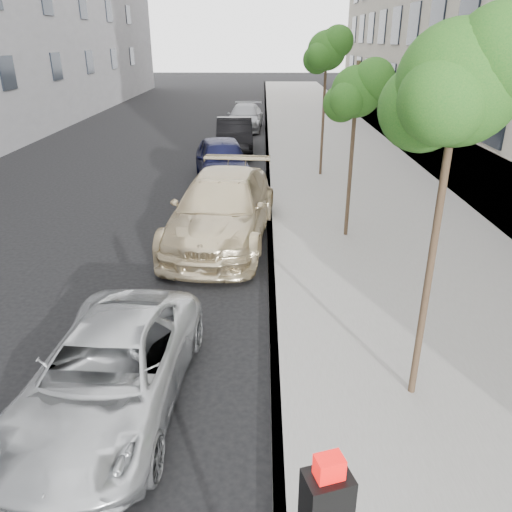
{
  "coord_description": "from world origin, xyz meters",
  "views": [
    {
      "loc": [
        0.96,
        -4.55,
        4.97
      ],
      "look_at": [
        0.85,
        3.39,
        1.5
      ],
      "focal_mm": 35.0,
      "sensor_mm": 36.0,
      "label": 1
    }
  ],
  "objects_px": {
    "tree_far": "(327,51)",
    "sedan_rear": "(245,117)",
    "suv": "(222,209)",
    "tree_near": "(461,84)",
    "minivan": "(109,372)",
    "tree_mid": "(358,92)",
    "sedan_black": "(234,136)",
    "sedan_blue": "(223,160)"
  },
  "relations": [
    {
      "from": "minivan",
      "to": "tree_far",
      "type": "bearing_deg",
      "value": 74.74
    },
    {
      "from": "sedan_rear",
      "to": "tree_near",
      "type": "bearing_deg",
      "value": -78.77
    },
    {
      "from": "tree_far",
      "to": "sedan_rear",
      "type": "height_order",
      "value": "tree_far"
    },
    {
      "from": "sedan_blue",
      "to": "sedan_rear",
      "type": "distance_m",
      "value": 11.85
    },
    {
      "from": "sedan_black",
      "to": "suv",
      "type": "bearing_deg",
      "value": -91.65
    },
    {
      "from": "tree_far",
      "to": "tree_mid",
      "type": "bearing_deg",
      "value": -90.0
    },
    {
      "from": "minivan",
      "to": "suv",
      "type": "relative_size",
      "value": 0.74
    },
    {
      "from": "minivan",
      "to": "sedan_black",
      "type": "xyz_separation_m",
      "value": [
        0.83,
        17.95,
        0.16
      ]
    },
    {
      "from": "tree_mid",
      "to": "tree_near",
      "type": "bearing_deg",
      "value": -90.0
    },
    {
      "from": "tree_near",
      "to": "tree_mid",
      "type": "bearing_deg",
      "value": 90.0
    },
    {
      "from": "sedan_black",
      "to": "minivan",
      "type": "bearing_deg",
      "value": -95.69
    },
    {
      "from": "tree_far",
      "to": "suv",
      "type": "xyz_separation_m",
      "value": [
        -3.33,
        -6.55,
        -3.71
      ]
    },
    {
      "from": "sedan_rear",
      "to": "sedan_blue",
      "type": "bearing_deg",
      "value": -88.7
    },
    {
      "from": "tree_near",
      "to": "minivan",
      "type": "xyz_separation_m",
      "value": [
        -4.43,
        -0.25,
        -3.88
      ]
    },
    {
      "from": "tree_mid",
      "to": "suv",
      "type": "relative_size",
      "value": 0.75
    },
    {
      "from": "tree_mid",
      "to": "sedan_rear",
      "type": "height_order",
      "value": "tree_mid"
    },
    {
      "from": "tree_mid",
      "to": "sedan_blue",
      "type": "distance_m",
      "value": 7.6
    },
    {
      "from": "minivan",
      "to": "suv",
      "type": "height_order",
      "value": "suv"
    },
    {
      "from": "sedan_rear",
      "to": "minivan",
      "type": "bearing_deg",
      "value": -89.17
    },
    {
      "from": "tree_near",
      "to": "sedan_rear",
      "type": "distance_m",
      "value": 24.74
    },
    {
      "from": "tree_far",
      "to": "sedan_rear",
      "type": "distance_m",
      "value": 12.33
    },
    {
      "from": "suv",
      "to": "sedan_black",
      "type": "bearing_deg",
      "value": 97.11
    },
    {
      "from": "minivan",
      "to": "suv",
      "type": "xyz_separation_m",
      "value": [
        1.1,
        6.7,
        0.25
      ]
    },
    {
      "from": "tree_mid",
      "to": "sedan_blue",
      "type": "xyz_separation_m",
      "value": [
        -3.76,
        5.89,
        -2.99
      ]
    },
    {
      "from": "minivan",
      "to": "sedan_rear",
      "type": "bearing_deg",
      "value": 90.65
    },
    {
      "from": "minivan",
      "to": "sedan_blue",
      "type": "distance_m",
      "value": 12.65
    },
    {
      "from": "sedan_blue",
      "to": "sedan_black",
      "type": "relative_size",
      "value": 1.01
    },
    {
      "from": "tree_far",
      "to": "minivan",
      "type": "xyz_separation_m",
      "value": [
        -4.43,
        -13.25,
        -3.96
      ]
    },
    {
      "from": "tree_far",
      "to": "sedan_black",
      "type": "distance_m",
      "value": 7.04
    },
    {
      "from": "tree_far",
      "to": "sedan_rear",
      "type": "bearing_deg",
      "value": 106.51
    },
    {
      "from": "suv",
      "to": "tree_far",
      "type": "bearing_deg",
      "value": 68.79
    },
    {
      "from": "tree_mid",
      "to": "tree_far",
      "type": "xyz_separation_m",
      "value": [
        0.0,
        6.5,
        0.78
      ]
    },
    {
      "from": "suv",
      "to": "sedan_rear",
      "type": "height_order",
      "value": "suv"
    },
    {
      "from": "tree_far",
      "to": "sedan_blue",
      "type": "relative_size",
      "value": 1.12
    },
    {
      "from": "suv",
      "to": "tree_mid",
      "type": "bearing_deg",
      "value": 6.59
    },
    {
      "from": "sedan_blue",
      "to": "sedan_rear",
      "type": "bearing_deg",
      "value": 78.14
    },
    {
      "from": "sedan_black",
      "to": "tree_near",
      "type": "bearing_deg",
      "value": -81.54
    },
    {
      "from": "sedan_blue",
      "to": "tree_far",
      "type": "bearing_deg",
      "value": -0.48
    },
    {
      "from": "tree_near",
      "to": "suv",
      "type": "bearing_deg",
      "value": 117.29
    },
    {
      "from": "tree_mid",
      "to": "tree_far",
      "type": "height_order",
      "value": "tree_far"
    },
    {
      "from": "tree_near",
      "to": "tree_far",
      "type": "relative_size",
      "value": 0.99
    },
    {
      "from": "tree_mid",
      "to": "sedan_rear",
      "type": "xyz_separation_m",
      "value": [
        -3.33,
        17.72,
        -3.09
      ]
    }
  ]
}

